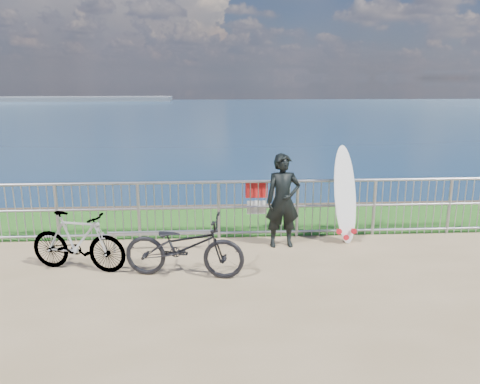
{
  "coord_description": "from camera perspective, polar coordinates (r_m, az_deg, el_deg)",
  "views": [
    {
      "loc": [
        -0.63,
        -6.92,
        2.98
      ],
      "look_at": [
        -0.12,
        1.2,
        1.0
      ],
      "focal_mm": 35.0,
      "sensor_mm": 36.0,
      "label": 1
    }
  ],
  "objects": [
    {
      "name": "bicycle_far",
      "position": [
        7.84,
        -19.16,
        -5.7
      ],
      "size": [
        1.67,
        0.86,
        0.96
      ],
      "primitive_type": "imported",
      "rotation": [
        0.0,
        0.0,
        1.3
      ],
      "color": "black",
      "rests_on": "ground"
    },
    {
      "name": "seascape",
      "position": [
        160.47,
        -19.47,
        10.43
      ],
      "size": [
        260.0,
        260.0,
        5.0
      ],
      "color": "brown",
      "rests_on": "ground"
    },
    {
      "name": "railing",
      "position": [
        8.88,
        0.76,
        -2.01
      ],
      "size": [
        10.06,
        0.1,
        1.13
      ],
      "color": "gray",
      "rests_on": "ground"
    },
    {
      "name": "grass_strip",
      "position": [
        10.09,
        0.16,
        -3.44
      ],
      "size": [
        120.0,
        120.0,
        0.0
      ],
      "primitive_type": "plane",
      "color": "#1E5617",
      "rests_on": "ground"
    },
    {
      "name": "surfer",
      "position": [
        8.4,
        5.25,
        -1.07
      ],
      "size": [
        0.64,
        0.44,
        1.7
      ],
      "primitive_type": "imported",
      "rotation": [
        0.0,
        0.0,
        0.06
      ],
      "color": "black",
      "rests_on": "ground"
    },
    {
      "name": "bike_rack",
      "position": [
        8.35,
        -9.54,
        -5.1
      ],
      "size": [
        1.86,
        0.05,
        0.39
      ],
      "color": "gray",
      "rests_on": "ground"
    },
    {
      "name": "surfboard",
      "position": [
        8.83,
        12.7,
        -0.74
      ],
      "size": [
        0.58,
        0.55,
        1.81
      ],
      "color": "white",
      "rests_on": "ground"
    },
    {
      "name": "bicycle_near",
      "position": [
        7.24,
        -6.82,
        -6.6
      ],
      "size": [
        1.94,
        0.96,
        0.97
      ],
      "primitive_type": "imported",
      "rotation": [
        0.0,
        0.0,
        1.39
      ],
      "color": "black",
      "rests_on": "ground"
    }
  ]
}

